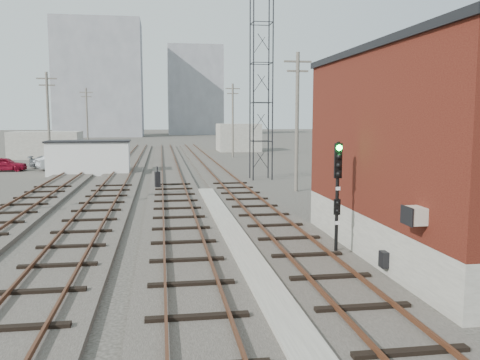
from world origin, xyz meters
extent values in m
plane|color=#282621|center=(0.00, 60.00, 0.00)|extent=(320.00, 320.00, 0.00)
cube|color=#332D28|center=(2.50, 39.00, 0.10)|extent=(3.20, 90.00, 0.20)
cube|color=#4C2816|center=(1.78, 39.00, 0.33)|extent=(0.07, 90.00, 0.12)
cube|color=#4C2816|center=(3.22, 39.00, 0.33)|extent=(0.07, 90.00, 0.12)
cube|color=#332D28|center=(-1.50, 39.00, 0.10)|extent=(3.20, 90.00, 0.20)
cube|color=#4C2816|center=(-2.22, 39.00, 0.33)|extent=(0.07, 90.00, 0.12)
cube|color=#4C2816|center=(-0.78, 39.00, 0.33)|extent=(0.07, 90.00, 0.12)
cube|color=#332D28|center=(-5.50, 39.00, 0.10)|extent=(3.20, 90.00, 0.20)
cube|color=#4C2816|center=(-6.22, 39.00, 0.33)|extent=(0.07, 90.00, 0.12)
cube|color=#4C2816|center=(-4.78, 39.00, 0.33)|extent=(0.07, 90.00, 0.12)
cube|color=#332D28|center=(-9.50, 39.00, 0.10)|extent=(3.20, 90.00, 0.20)
cube|color=#4C2816|center=(-10.22, 39.00, 0.33)|extent=(0.07, 90.00, 0.12)
cube|color=#4C2816|center=(-8.78, 39.00, 0.33)|extent=(0.07, 90.00, 0.12)
cube|color=gray|center=(0.50, 14.00, 0.13)|extent=(0.90, 28.00, 0.26)
cube|color=gray|center=(7.50, 12.00, 0.75)|extent=(6.00, 12.00, 1.50)
cube|color=#5B2415|center=(7.50, 12.00, 4.25)|extent=(6.00, 12.00, 5.50)
cube|color=black|center=(7.50, 12.00, 7.10)|extent=(6.20, 12.20, 0.25)
cube|color=beige|center=(4.28, 8.00, 2.25)|extent=(0.45, 0.62, 0.45)
cube|color=black|center=(4.40, 10.00, 0.50)|extent=(0.20, 0.35, 0.50)
cylinder|color=black|center=(4.75, 34.25, 7.50)|extent=(0.10, 0.10, 15.00)
cylinder|color=black|center=(6.25, 34.25, 7.50)|extent=(0.10, 0.10, 15.00)
cylinder|color=black|center=(4.75, 35.75, 7.50)|extent=(0.10, 0.10, 15.00)
cylinder|color=black|center=(6.25, 35.75, 7.50)|extent=(0.10, 0.10, 15.00)
cylinder|color=#595147|center=(-12.50, 45.00, 4.50)|extent=(0.24, 0.24, 9.00)
cube|color=#595147|center=(-12.50, 45.00, 8.40)|extent=(1.80, 0.12, 0.12)
cube|color=#595147|center=(-12.50, 45.00, 7.80)|extent=(1.40, 0.12, 0.12)
cylinder|color=#595147|center=(-12.50, 70.00, 4.50)|extent=(0.24, 0.24, 9.00)
cube|color=#595147|center=(-12.50, 70.00, 8.40)|extent=(1.80, 0.12, 0.12)
cube|color=#595147|center=(-12.50, 70.00, 7.80)|extent=(1.40, 0.12, 0.12)
cylinder|color=#595147|center=(6.50, 28.00, 4.50)|extent=(0.24, 0.24, 9.00)
cube|color=#595147|center=(6.50, 28.00, 8.40)|extent=(1.80, 0.12, 0.12)
cube|color=#595147|center=(6.50, 28.00, 7.80)|extent=(1.40, 0.12, 0.12)
cylinder|color=#595147|center=(6.50, 58.00, 4.50)|extent=(0.24, 0.24, 9.00)
cube|color=#595147|center=(6.50, 58.00, 8.40)|extent=(1.80, 0.12, 0.12)
cube|color=#595147|center=(6.50, 58.00, 7.80)|extent=(1.40, 0.12, 0.12)
cube|color=gray|center=(-18.00, 135.00, 15.00)|extent=(22.00, 14.00, 30.00)
cube|color=gray|center=(8.00, 150.00, 13.00)|extent=(16.00, 12.00, 26.00)
cube|color=gray|center=(-16.00, 60.00, 1.60)|extent=(8.00, 5.00, 3.20)
cube|color=gray|center=(9.00, 70.00, 2.00)|extent=(6.00, 6.00, 4.00)
cube|color=gray|center=(3.70, 12.32, 0.05)|extent=(0.40, 0.40, 0.10)
cylinder|color=black|center=(3.70, 12.32, 2.00)|extent=(0.12, 0.12, 3.99)
cube|color=black|center=(3.70, 12.30, 3.34)|extent=(0.26, 0.10, 1.20)
sphere|color=#0CE533|center=(3.70, 12.21, 3.79)|extent=(0.20, 0.20, 0.20)
sphere|color=black|center=(3.70, 12.21, 3.49)|extent=(0.20, 0.20, 0.20)
sphere|color=black|center=(3.70, 12.21, 3.19)|extent=(0.20, 0.20, 0.20)
sphere|color=black|center=(3.70, 12.21, 2.89)|extent=(0.20, 0.20, 0.20)
cube|color=black|center=(3.70, 12.30, 1.75)|extent=(0.22, 0.09, 0.55)
cube|color=white|center=(3.70, 12.24, 2.40)|extent=(0.16, 0.02, 0.12)
cube|color=white|center=(3.70, 12.24, 1.20)|extent=(0.16, 0.02, 0.12)
cube|color=black|center=(-2.54, 29.99, 0.68)|extent=(0.40, 0.40, 1.13)
cylinder|color=black|center=(-2.54, 29.99, 1.42)|extent=(0.09, 0.09, 0.34)
cube|color=silver|center=(-8.36, 40.43, 1.40)|extent=(6.78, 2.95, 2.80)
cube|color=black|center=(-8.36, 40.43, 2.85)|extent=(7.01, 3.18, 0.13)
imported|color=maroon|center=(-16.37, 44.46, 0.65)|extent=(3.81, 1.55, 1.30)
imported|color=#B4B8BD|center=(-11.42, 45.12, 0.76)|extent=(4.82, 3.43, 1.51)
imported|color=slate|center=(-12.79, 47.08, 0.60)|extent=(4.25, 1.94, 1.21)
camera|label=1|loc=(-2.25, -4.22, 4.78)|focal=38.00mm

